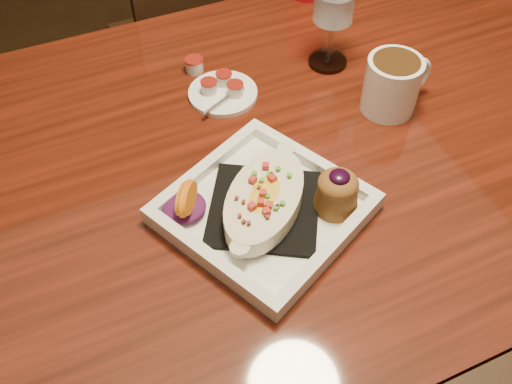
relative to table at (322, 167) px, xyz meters
name	(u,v)px	position (x,y,z in m)	size (l,w,h in m)	color
floor	(301,330)	(0.00, 0.00, -0.65)	(7.00, 7.00, 0.00)	black
table	(322,167)	(0.00, 0.00, 0.00)	(1.50, 0.90, 0.75)	maroon
chair_far	(207,48)	(0.00, 0.63, -0.15)	(0.42, 0.42, 0.93)	black
plate	(271,203)	(-0.17, -0.13, 0.12)	(0.34, 0.34, 0.08)	white
coffee_mug	(394,83)	(0.13, 0.01, 0.15)	(0.13, 0.10, 0.10)	white
goblet	(334,3)	(0.09, 0.16, 0.23)	(0.09, 0.09, 0.19)	silver
saucer	(223,91)	(-0.13, 0.15, 0.11)	(0.13, 0.13, 0.09)	white
creamer_loose	(194,65)	(-0.15, 0.24, 0.11)	(0.04, 0.04, 0.03)	silver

